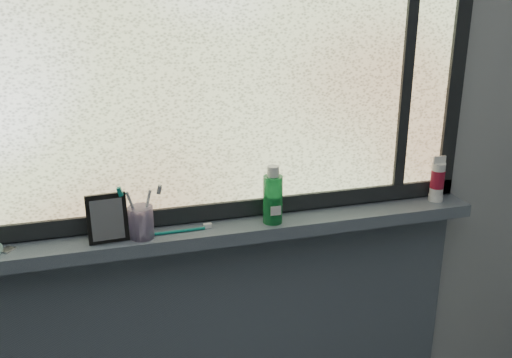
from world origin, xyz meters
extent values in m
cube|color=#9EA3A8|center=(0.00, 1.30, 1.25)|extent=(3.00, 0.01, 2.50)
cube|color=#4E5968|center=(0.00, 1.23, 1.00)|extent=(1.62, 0.14, 0.04)
cube|color=silver|center=(0.00, 1.28, 1.53)|extent=(1.50, 0.01, 1.00)
cube|color=black|center=(0.00, 1.28, 1.05)|extent=(1.60, 0.03, 0.05)
cube|color=black|center=(0.78, 1.28, 1.53)|extent=(0.05, 0.03, 1.10)
cube|color=black|center=(0.60, 1.28, 1.53)|extent=(0.03, 0.03, 1.00)
cube|color=black|center=(-0.33, 1.21, 1.09)|extent=(0.11, 0.06, 0.14)
cylinder|color=#BDA7DD|center=(-0.24, 1.21, 1.07)|extent=(0.08, 0.08, 0.09)
cylinder|color=#1C9243|center=(0.15, 1.21, 1.11)|extent=(0.07, 0.07, 0.15)
cylinder|color=silver|center=(0.72, 1.23, 1.10)|extent=(0.06, 0.06, 0.11)
camera|label=1|loc=(-0.34, -0.29, 1.71)|focal=40.00mm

